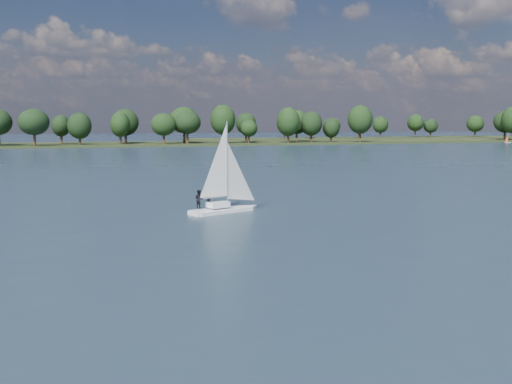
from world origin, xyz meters
TOP-DOWN VIEW (x-y plane):
  - ground at (0.00, 100.00)m, footprint 700.00×700.00m
  - far_shore at (0.00, 212.00)m, footprint 660.00×40.00m
  - far_shore_back at (160.00, 260.00)m, footprint 220.00×30.00m
  - sailboat at (10.83, 39.82)m, footprint 7.24×4.43m
  - dinghy_orange at (174.77, 186.21)m, footprint 2.70×1.81m
  - treeline at (-5.61, 207.73)m, footprint 562.50×73.91m

SIDE VIEW (x-z plane):
  - ground at x=0.00m, z-range 0.00..0.00m
  - far_shore at x=0.00m, z-range -0.75..0.75m
  - far_shore_back at x=160.00m, z-range -0.70..0.70m
  - dinghy_orange at x=174.77m, z-range -1.06..2.96m
  - sailboat at x=10.83m, z-range -2.04..7.19m
  - treeline at x=-5.61m, z-range -1.16..17.44m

